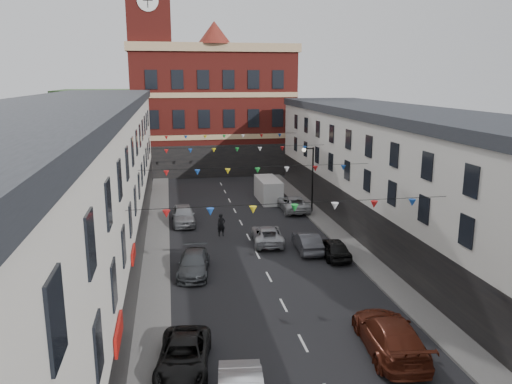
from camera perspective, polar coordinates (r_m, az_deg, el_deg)
ground at (r=31.20m, az=1.48°, el=-9.68°), size 160.00×160.00×0.00m
pavement_left at (r=32.51m, az=-11.40°, el=-8.84°), size 1.80×64.00×0.15m
pavement_right at (r=34.87m, az=12.09°, el=-7.36°), size 1.80×64.00×0.15m
terrace_left at (r=30.57m, az=-21.06°, el=-0.50°), size 8.40×56.00×10.70m
terrace_right at (r=34.83m, az=20.55°, el=0.26°), size 8.40×56.00×9.70m
civic_building at (r=66.54m, az=-5.04°, el=9.55°), size 20.60×13.30×18.50m
clock_tower at (r=63.32m, az=-11.95°, el=15.31°), size 5.60×5.60×30.00m
distant_hill at (r=90.52m, az=-8.91°, el=8.33°), size 40.00×14.00×10.00m
street_lamp at (r=44.72m, az=6.20°, el=2.43°), size 1.10×0.36×6.00m
car_left_c at (r=22.12m, az=-8.27°, el=-18.07°), size 2.71×4.86×1.29m
car_left_d at (r=31.70m, az=-7.14°, el=-8.11°), size 2.43×4.80×1.34m
car_left_e at (r=42.24m, az=-8.30°, el=-2.59°), size 1.94×4.67×1.58m
car_right_c at (r=23.82m, az=15.06°, el=-15.51°), size 2.88×5.88×1.65m
car_right_d at (r=34.56m, az=8.85°, el=-6.35°), size 1.62×3.98×1.35m
car_right_e at (r=35.58m, az=5.86°, el=-5.67°), size 1.63×4.24×1.38m
car_right_f at (r=46.06m, az=4.29°, el=-1.30°), size 2.46×5.14×1.41m
moving_car at (r=37.08m, az=1.31°, el=-4.89°), size 2.57×4.85×1.30m
white_van at (r=49.61m, az=1.40°, el=0.26°), size 2.01×5.11×2.25m
pedestrian at (r=38.71m, az=-3.99°, el=-3.78°), size 0.71×0.53×1.78m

